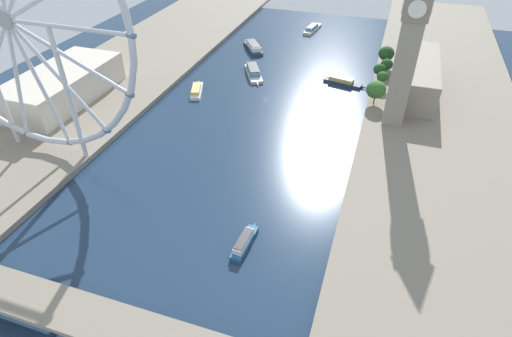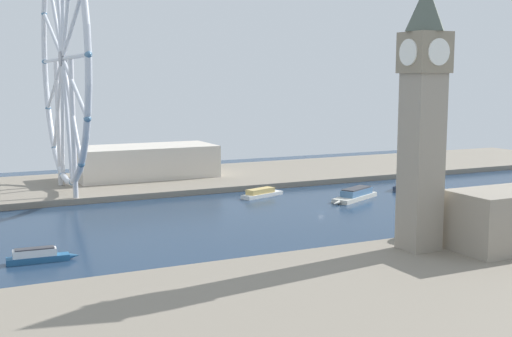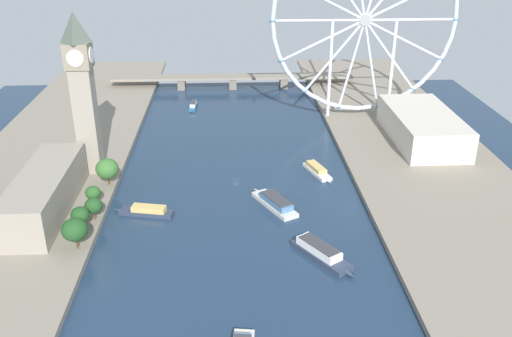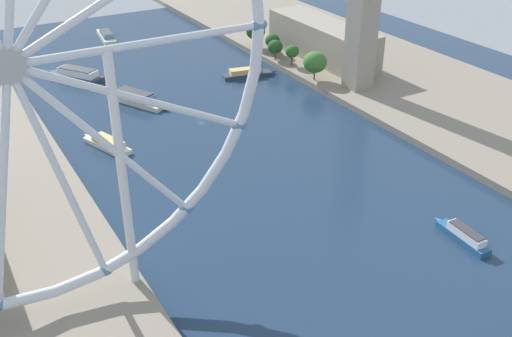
{
  "view_description": "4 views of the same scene",
  "coord_description": "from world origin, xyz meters",
  "px_view_note": "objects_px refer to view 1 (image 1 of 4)",
  "views": [
    {
      "loc": [
        -71.24,
        235.31,
        124.93
      ],
      "look_at": [
        -22.29,
        87.2,
        9.11
      ],
      "focal_mm": 29.34,
      "sensor_mm": 36.0,
      "label": 1
    },
    {
      "loc": [
        -247.66,
        152.12,
        59.06
      ],
      "look_at": [
        7.86,
        28.76,
        20.38
      ],
      "focal_mm": 45.92,
      "sensor_mm": 36.0,
      "label": 2
    },
    {
      "loc": [
        -2.67,
        -276.8,
        134.2
      ],
      "look_at": [
        10.61,
        -3.97,
        8.65
      ],
      "focal_mm": 39.22,
      "sensor_mm": 36.0,
      "label": 3
    },
    {
      "loc": [
        103.1,
        226.36,
        111.23
      ],
      "look_at": [
        19.29,
        82.37,
        18.84
      ],
      "focal_mm": 42.11,
      "sensor_mm": 36.0,
      "label": 4
    }
  ],
  "objects_px": {
    "tour_boat_3": "(313,28)",
    "tour_boat_4": "(343,81)",
    "tour_boat_2": "(253,47)",
    "parliament_block": "(418,76)",
    "tour_boat_1": "(197,90)",
    "clock_tower": "(409,45)",
    "riverside_hall": "(62,86)",
    "tour_boat_0": "(245,241)",
    "river_bridge": "(97,322)",
    "ferris_wheel": "(7,21)",
    "tour_boat_5": "(254,72)"
  },
  "relations": [
    {
      "from": "riverside_hall",
      "to": "river_bridge",
      "type": "distance_m",
      "value": 176.59
    },
    {
      "from": "tour_boat_2",
      "to": "tour_boat_4",
      "type": "height_order",
      "value": "tour_boat_2"
    },
    {
      "from": "ferris_wheel",
      "to": "clock_tower",
      "type": "bearing_deg",
      "value": -153.09
    },
    {
      "from": "ferris_wheel",
      "to": "tour_boat_3",
      "type": "relative_size",
      "value": 3.59
    },
    {
      "from": "river_bridge",
      "to": "parliament_block",
      "type": "bearing_deg",
      "value": -113.21
    },
    {
      "from": "riverside_hall",
      "to": "tour_boat_2",
      "type": "distance_m",
      "value": 149.69
    },
    {
      "from": "tour_boat_3",
      "to": "tour_boat_4",
      "type": "height_order",
      "value": "tour_boat_3"
    },
    {
      "from": "river_bridge",
      "to": "tour_boat_5",
      "type": "xyz_separation_m",
      "value": [
        18.72,
        -209.69,
        -5.67
      ]
    },
    {
      "from": "riverside_hall",
      "to": "tour_boat_0",
      "type": "height_order",
      "value": "riverside_hall"
    },
    {
      "from": "parliament_block",
      "to": "tour_boat_5",
      "type": "bearing_deg",
      "value": 2.15
    },
    {
      "from": "tour_boat_2",
      "to": "tour_boat_5",
      "type": "distance_m",
      "value": 48.97
    },
    {
      "from": "parliament_block",
      "to": "tour_boat_4",
      "type": "relative_size",
      "value": 2.49
    },
    {
      "from": "parliament_block",
      "to": "riverside_hall",
      "type": "height_order",
      "value": "parliament_block"
    },
    {
      "from": "riverside_hall",
      "to": "tour_boat_5",
      "type": "relative_size",
      "value": 2.25
    },
    {
      "from": "river_bridge",
      "to": "tour_boat_3",
      "type": "xyz_separation_m",
      "value": [
        -1.2,
        -317.69,
        -5.95
      ]
    },
    {
      "from": "tour_boat_1",
      "to": "tour_boat_4",
      "type": "bearing_deg",
      "value": -83.51
    },
    {
      "from": "tour_boat_4",
      "to": "tour_boat_1",
      "type": "bearing_deg",
      "value": -142.52
    },
    {
      "from": "ferris_wheel",
      "to": "tour_boat_2",
      "type": "relative_size",
      "value": 3.91
    },
    {
      "from": "clock_tower",
      "to": "parliament_block",
      "type": "xyz_separation_m",
      "value": [
        -11.85,
        -46.47,
        -35.28
      ]
    },
    {
      "from": "parliament_block",
      "to": "ferris_wheel",
      "type": "height_order",
      "value": "ferris_wheel"
    },
    {
      "from": "parliament_block",
      "to": "tour_boat_0",
      "type": "distance_m",
      "value": 173.05
    },
    {
      "from": "riverside_hall",
      "to": "tour_boat_3",
      "type": "height_order",
      "value": "riverside_hall"
    },
    {
      "from": "tour_boat_3",
      "to": "parliament_block",
      "type": "bearing_deg",
      "value": -131.43
    },
    {
      "from": "tour_boat_5",
      "to": "clock_tower",
      "type": "bearing_deg",
      "value": 39.26
    },
    {
      "from": "river_bridge",
      "to": "tour_boat_1",
      "type": "distance_m",
      "value": 177.38
    },
    {
      "from": "parliament_block",
      "to": "tour_boat_3",
      "type": "bearing_deg",
      "value": -48.93
    },
    {
      "from": "riverside_hall",
      "to": "tour_boat_0",
      "type": "xyz_separation_m",
      "value": [
        -147.9,
        79.3,
        -10.03
      ]
    },
    {
      "from": "riverside_hall",
      "to": "parliament_block",
      "type": "bearing_deg",
      "value": -158.57
    },
    {
      "from": "tour_boat_1",
      "to": "tour_boat_5",
      "type": "xyz_separation_m",
      "value": [
        -26.97,
        -38.42,
        0.55
      ]
    },
    {
      "from": "clock_tower",
      "to": "tour_boat_4",
      "type": "distance_m",
      "value": 74.97
    },
    {
      "from": "parliament_block",
      "to": "ferris_wheel",
      "type": "distance_m",
      "value": 229.28
    },
    {
      "from": "tour_boat_2",
      "to": "tour_boat_3",
      "type": "distance_m",
      "value": 71.38
    },
    {
      "from": "parliament_block",
      "to": "river_bridge",
      "type": "bearing_deg",
      "value": 66.79
    },
    {
      "from": "ferris_wheel",
      "to": "tour_boat_3",
      "type": "bearing_deg",
      "value": -110.68
    },
    {
      "from": "river_bridge",
      "to": "tour_boat_0",
      "type": "relative_size",
      "value": 8.64
    },
    {
      "from": "tour_boat_2",
      "to": "riverside_hall",
      "type": "bearing_deg",
      "value": 112.63
    },
    {
      "from": "riverside_hall",
      "to": "tour_boat_0",
      "type": "distance_m",
      "value": 168.12
    },
    {
      "from": "tour_boat_0",
      "to": "tour_boat_2",
      "type": "relative_size",
      "value": 0.7
    },
    {
      "from": "ferris_wheel",
      "to": "tour_boat_4",
      "type": "distance_m",
      "value": 198.37
    },
    {
      "from": "river_bridge",
      "to": "tour_boat_1",
      "type": "xyz_separation_m",
      "value": [
        45.69,
        -171.28,
        -6.22
      ]
    },
    {
      "from": "river_bridge",
      "to": "riverside_hall",
      "type": "bearing_deg",
      "value": -48.24
    },
    {
      "from": "tour_boat_0",
      "to": "tour_boat_4",
      "type": "distance_m",
      "value": 162.72
    },
    {
      "from": "clock_tower",
      "to": "tour_boat_5",
      "type": "distance_m",
      "value": 116.63
    },
    {
      "from": "riverside_hall",
      "to": "tour_boat_3",
      "type": "xyz_separation_m",
      "value": [
        -118.77,
        -185.99,
        -9.96
      ]
    },
    {
      "from": "clock_tower",
      "to": "tour_boat_2",
      "type": "relative_size",
      "value": 2.62
    },
    {
      "from": "parliament_block",
      "to": "tour_boat_3",
      "type": "xyz_separation_m",
      "value": [
        90.51,
        -103.85,
        -10.74
      ]
    },
    {
      "from": "tour_boat_3",
      "to": "tour_boat_4",
      "type": "xyz_separation_m",
      "value": [
        -43.16,
        103.18,
        -0.2
      ]
    },
    {
      "from": "tour_boat_3",
      "to": "tour_boat_4",
      "type": "distance_m",
      "value": 111.84
    },
    {
      "from": "ferris_wheel",
      "to": "tour_boat_5",
      "type": "bearing_deg",
      "value": -118.42
    },
    {
      "from": "ferris_wheel",
      "to": "riverside_hall",
      "type": "bearing_deg",
      "value": -58.75
    }
  ]
}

